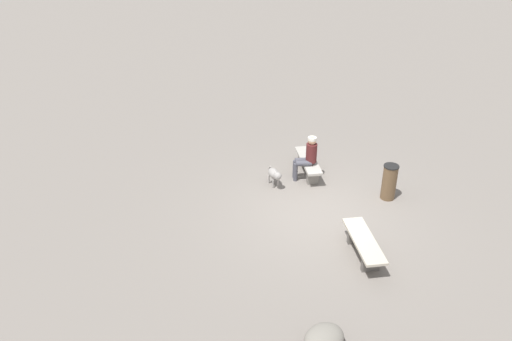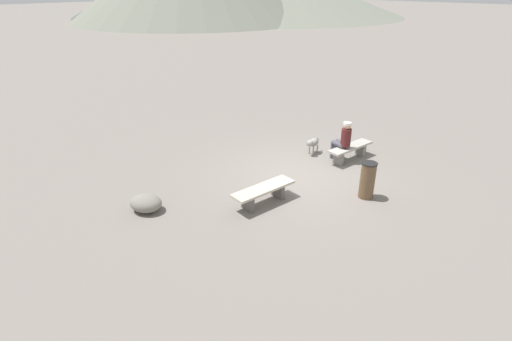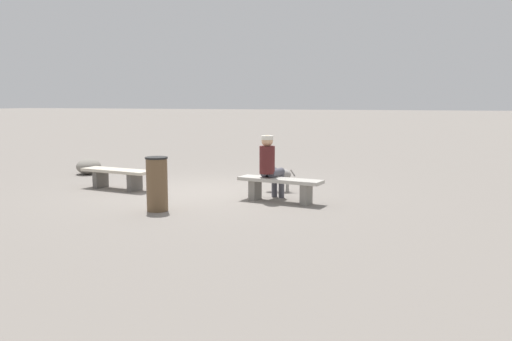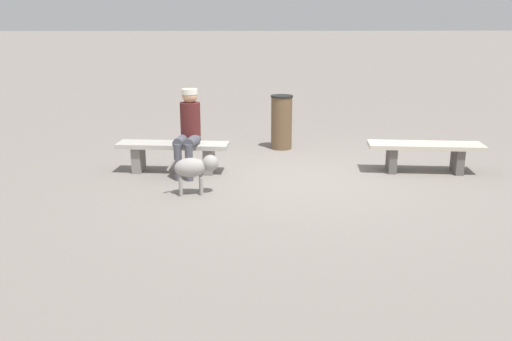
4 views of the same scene
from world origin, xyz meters
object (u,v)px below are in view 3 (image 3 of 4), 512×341
object	(u,v)px
bench_left	(117,175)
bench_right	(280,185)
seated_person	(270,163)
dog	(278,174)
trash_bin	(157,184)
boulder	(89,166)

from	to	relation	value
bench_left	bench_right	size ratio (longest dim) A/B	1.03
seated_person	dog	xyz separation A→B (m)	(-0.15, 0.95, -0.35)
dog	trash_bin	bearing A→B (deg)	55.79
bench_right	dog	distance (m)	1.16
boulder	trash_bin	bearing A→B (deg)	-39.64
bench_right	boulder	bearing A→B (deg)	169.07
bench_right	seated_person	distance (m)	0.48
trash_bin	dog	bearing A→B (deg)	62.89
boulder	bench_right	bearing A→B (deg)	-17.98
bench_left	dog	world-z (taller)	dog
bench_right	seated_person	bearing A→B (deg)	158.74
bench_right	dog	bearing A→B (deg)	116.92
bench_left	dog	bearing A→B (deg)	23.16
seated_person	boulder	world-z (taller)	seated_person
bench_left	trash_bin	xyz separation A→B (m)	(1.98, -1.64, 0.15)
bench_right	trash_bin	distance (m)	2.29
bench_left	boulder	xyz separation A→B (m)	(-2.12, 1.76, -0.12)
seated_person	boulder	bearing A→B (deg)	173.88
trash_bin	bench_right	bearing A→B (deg)	41.22
bench_right	dog	world-z (taller)	dog
seated_person	trash_bin	world-z (taller)	seated_person
bench_left	bench_right	bearing A→B (deg)	5.00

